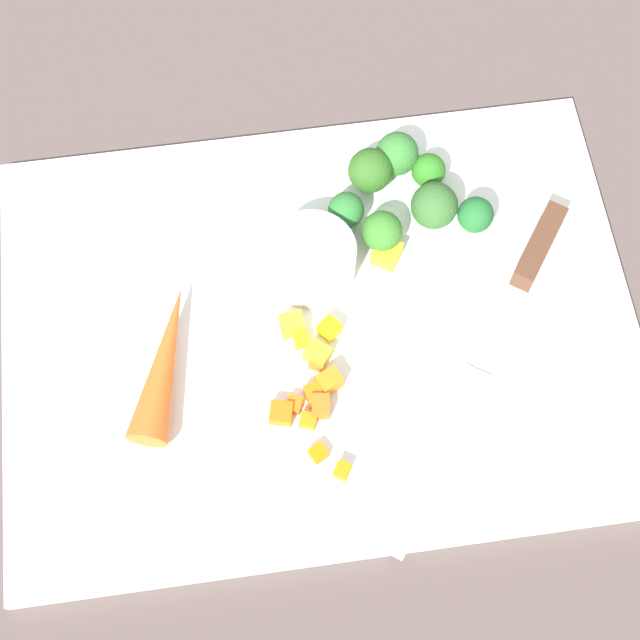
% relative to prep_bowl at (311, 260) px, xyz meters
% --- Properties ---
extents(ground_plane, '(4.00, 4.00, 0.00)m').
position_rel_prep_bowl_xyz_m(ground_plane, '(0.00, -0.05, -0.03)').
color(ground_plane, '#594B47').
extents(cutting_board, '(0.53, 0.39, 0.01)m').
position_rel_prep_bowl_xyz_m(cutting_board, '(0.00, -0.05, -0.03)').
color(cutting_board, white).
rests_on(cutting_board, ground_plane).
extents(prep_bowl, '(0.08, 0.08, 0.04)m').
position_rel_prep_bowl_xyz_m(prep_bowl, '(0.00, 0.00, 0.00)').
color(prep_bowl, '#BCB5BB').
rests_on(prep_bowl, cutting_board).
extents(chef_knife, '(0.21, 0.28, 0.02)m').
position_rel_prep_bowl_xyz_m(chef_knife, '(0.16, -0.06, -0.01)').
color(chef_knife, silver).
rests_on(chef_knife, cutting_board).
extents(whole_carrot, '(0.07, 0.14, 0.03)m').
position_rel_prep_bowl_xyz_m(whole_carrot, '(-0.13, -0.07, -0.00)').
color(whole_carrot, orange).
rests_on(whole_carrot, cutting_board).
extents(carrot_dice_0, '(0.02, 0.02, 0.01)m').
position_rel_prep_bowl_xyz_m(carrot_dice_0, '(-0.03, -0.12, -0.01)').
color(carrot_dice_0, orange).
rests_on(carrot_dice_0, cutting_board).
extents(carrot_dice_1, '(0.02, 0.02, 0.01)m').
position_rel_prep_bowl_xyz_m(carrot_dice_1, '(0.00, -0.18, -0.01)').
color(carrot_dice_1, orange).
rests_on(carrot_dice_1, cutting_board).
extents(carrot_dice_2, '(0.02, 0.02, 0.01)m').
position_rel_prep_bowl_xyz_m(carrot_dice_2, '(-0.02, -0.13, -0.01)').
color(carrot_dice_2, orange).
rests_on(carrot_dice_2, cutting_board).
extents(carrot_dice_3, '(0.02, 0.02, 0.01)m').
position_rel_prep_bowl_xyz_m(carrot_dice_3, '(-0.02, -0.16, -0.01)').
color(carrot_dice_3, orange).
rests_on(carrot_dice_3, cutting_board).
extents(carrot_dice_4, '(0.02, 0.02, 0.02)m').
position_rel_prep_bowl_xyz_m(carrot_dice_4, '(-0.01, -0.13, -0.01)').
color(carrot_dice_4, orange).
rests_on(carrot_dice_4, cutting_board).
extents(carrot_dice_5, '(0.02, 0.02, 0.01)m').
position_rel_prep_bowl_xyz_m(carrot_dice_5, '(-0.01, -0.09, -0.01)').
color(carrot_dice_5, orange).
rests_on(carrot_dice_5, cutting_board).
extents(carrot_dice_6, '(0.02, 0.02, 0.02)m').
position_rel_prep_bowl_xyz_m(carrot_dice_6, '(0.00, -0.11, -0.01)').
color(carrot_dice_6, orange).
rests_on(carrot_dice_6, cutting_board).
extents(carrot_dice_7, '(0.02, 0.02, 0.01)m').
position_rel_prep_bowl_xyz_m(carrot_dice_7, '(-0.01, -0.11, -0.01)').
color(carrot_dice_7, orange).
rests_on(carrot_dice_7, cutting_board).
extents(carrot_dice_8, '(0.02, 0.02, 0.01)m').
position_rel_prep_bowl_xyz_m(carrot_dice_8, '(-0.04, -0.13, -0.01)').
color(carrot_dice_8, orange).
rests_on(carrot_dice_8, cutting_board).
extents(pepper_dice_0, '(0.03, 0.03, 0.02)m').
position_rel_prep_bowl_xyz_m(pepper_dice_0, '(0.07, 0.00, -0.01)').
color(pepper_dice_0, yellow).
rests_on(pepper_dice_0, cutting_board).
extents(pepper_dice_1, '(0.03, 0.02, 0.01)m').
position_rel_prep_bowl_xyz_m(pepper_dice_1, '(-0.01, -0.08, -0.01)').
color(pepper_dice_1, yellow).
rests_on(pepper_dice_1, cutting_board).
extents(pepper_dice_2, '(0.01, 0.01, 0.01)m').
position_rel_prep_bowl_xyz_m(pepper_dice_2, '(-0.02, -0.07, -0.01)').
color(pepper_dice_2, yellow).
rests_on(pepper_dice_2, cutting_board).
extents(pepper_dice_3, '(0.02, 0.02, 0.01)m').
position_rel_prep_bowl_xyz_m(pepper_dice_3, '(0.01, -0.06, -0.01)').
color(pepper_dice_3, yellow).
rests_on(pepper_dice_3, cutting_board).
extents(pepper_dice_4, '(0.02, 0.02, 0.02)m').
position_rel_prep_bowl_xyz_m(pepper_dice_4, '(-0.02, -0.05, -0.01)').
color(pepper_dice_4, yellow).
rests_on(pepper_dice_4, cutting_board).
extents(broccoli_floret_0, '(0.03, 0.03, 0.04)m').
position_rel_prep_bowl_xyz_m(broccoli_floret_0, '(0.04, 0.04, 0.00)').
color(broccoli_floret_0, '#95B358').
rests_on(broccoli_floret_0, cutting_board).
extents(broccoli_floret_1, '(0.03, 0.03, 0.04)m').
position_rel_prep_bowl_xyz_m(broccoli_floret_1, '(0.14, 0.02, 0.00)').
color(broccoli_floret_1, '#8CBA55').
rests_on(broccoli_floret_1, cutting_board).
extents(broccoli_floret_2, '(0.04, 0.04, 0.04)m').
position_rel_prep_bowl_xyz_m(broccoli_floret_2, '(0.06, 0.02, 0.00)').
color(broccoli_floret_2, '#83BF56').
rests_on(broccoli_floret_2, cutting_board).
extents(broccoli_floret_3, '(0.04, 0.04, 0.04)m').
position_rel_prep_bowl_xyz_m(broccoli_floret_3, '(0.09, 0.09, 0.00)').
color(broccoli_floret_3, '#89C25F').
rests_on(broccoli_floret_3, cutting_board).
extents(broccoli_floret_4, '(0.04, 0.04, 0.05)m').
position_rel_prep_bowl_xyz_m(broccoli_floret_4, '(0.11, 0.03, 0.01)').
color(broccoli_floret_4, '#90B069').
rests_on(broccoli_floret_4, cutting_board).
extents(broccoli_floret_5, '(0.04, 0.04, 0.05)m').
position_rel_prep_bowl_xyz_m(broccoli_floret_5, '(0.06, 0.08, 0.01)').
color(broccoli_floret_5, '#8DC364').
rests_on(broccoli_floret_5, cutting_board).
extents(broccoli_floret_6, '(0.03, 0.03, 0.03)m').
position_rel_prep_bowl_xyz_m(broccoli_floret_6, '(0.11, 0.07, -0.00)').
color(broccoli_floret_6, '#95B45E').
rests_on(broccoli_floret_6, cutting_board).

